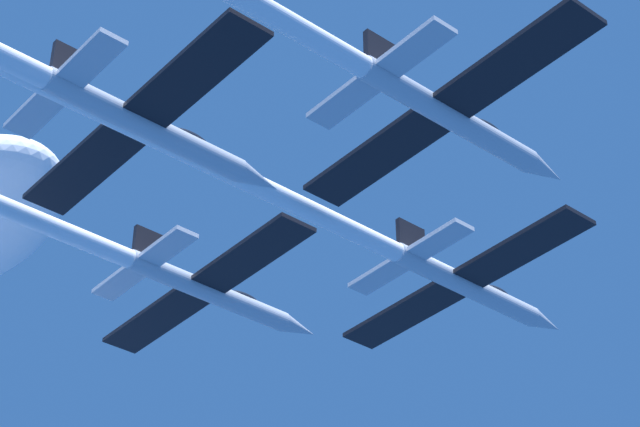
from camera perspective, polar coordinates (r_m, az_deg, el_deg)
name	(u,v)px	position (r m, az deg, el deg)	size (l,w,h in m)	color
jet_lead	(193,155)	(72.02, -5.77, 2.67)	(20.63, 73.42, 3.42)	#B2BAC6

